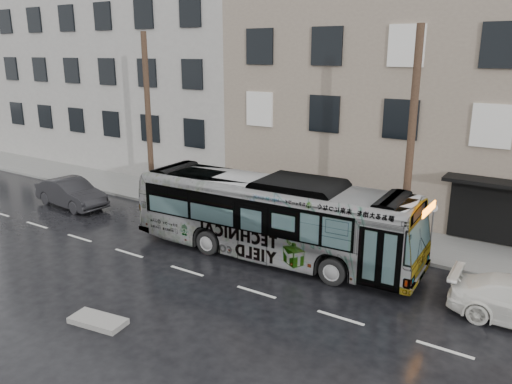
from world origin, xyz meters
TOP-DOWN VIEW (x-y plane):
  - ground at (0.00, 0.00)m, footprint 120.00×120.00m
  - sidewalk at (0.00, 4.90)m, footprint 90.00×3.60m
  - building_taupe at (5.00, 12.70)m, footprint 20.00×12.00m
  - building_grey at (-18.00, 14.20)m, footprint 26.00×15.00m
  - utility_pole_front at (6.50, 3.30)m, footprint 0.30×0.30m
  - utility_pole_rear at (-7.50, 3.30)m, footprint 0.30×0.30m
  - sign_post at (7.60, 3.30)m, footprint 0.06×0.06m
  - bus at (1.93, 0.61)m, footprint 12.21×3.38m
  - dark_sedan at (-10.75, 0.41)m, footprint 4.76×1.98m
  - slush_pile at (0.24, -6.96)m, footprint 1.90×1.06m

SIDE VIEW (x-z plane):
  - ground at x=0.00m, z-range 0.00..0.00m
  - sidewalk at x=0.00m, z-range 0.00..0.15m
  - slush_pile at x=0.24m, z-range 0.00..0.18m
  - dark_sedan at x=-10.75m, z-range 0.00..1.53m
  - sign_post at x=7.60m, z-range 0.15..2.55m
  - bus at x=1.93m, z-range 0.00..3.37m
  - utility_pole_front at x=6.50m, z-range 0.15..9.15m
  - utility_pole_rear at x=-7.50m, z-range 0.15..9.15m
  - building_taupe at x=5.00m, z-range 0.00..11.00m
  - building_grey at x=-18.00m, z-range 0.00..16.00m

